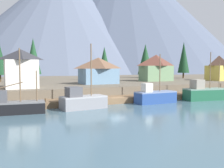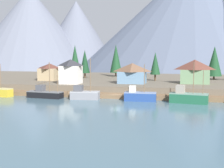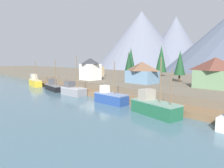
% 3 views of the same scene
% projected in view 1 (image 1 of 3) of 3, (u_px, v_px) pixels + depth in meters
% --- Properties ---
extents(ground_plane, '(400.00, 400.00, 1.00)m').
position_uv_depth(ground_plane, '(81.00, 95.00, 62.08)').
color(ground_plane, '#476675').
extents(dock, '(80.00, 4.00, 1.60)m').
position_uv_depth(dock, '(114.00, 100.00, 45.72)').
color(dock, brown).
rests_on(dock, ground_plane).
extents(shoreline_bank, '(400.00, 56.00, 2.50)m').
position_uv_depth(shoreline_bank, '(67.00, 84.00, 72.81)').
color(shoreline_bank, '#665B4C').
rests_on(shoreline_bank, ground_plane).
extents(mountain_east_peak, '(145.08, 145.08, 66.60)m').
position_uv_depth(mountain_east_peak, '(60.00, 23.00, 165.09)').
color(mountain_east_peak, slate).
rests_on(mountain_east_peak, ground_plane).
extents(mountain_far_ridge, '(175.15, 175.15, 89.38)m').
position_uv_depth(mountain_far_ridge, '(123.00, 13.00, 192.71)').
color(mountain_far_ridge, '#4C566B').
rests_on(mountain_far_ridge, ground_plane).
extents(fishing_boat_black, '(9.23, 3.62, 8.78)m').
position_uv_depth(fishing_boat_black, '(9.00, 106.00, 34.87)').
color(fishing_boat_black, black).
rests_on(fishing_boat_black, ground_plane).
extents(fishing_boat_grey, '(6.96, 3.56, 9.75)m').
position_uv_depth(fishing_boat_grey, '(82.00, 101.00, 39.13)').
color(fishing_boat_grey, gray).
rests_on(fishing_boat_grey, ground_plane).
extents(fishing_boat_blue, '(7.27, 2.88, 8.40)m').
position_uv_depth(fishing_boat_blue, '(155.00, 96.00, 45.05)').
color(fishing_boat_blue, navy).
rests_on(fishing_boat_blue, ground_plane).
extents(fishing_boat_green, '(8.46, 4.09, 8.96)m').
position_uv_depth(fishing_boat_green, '(205.00, 93.00, 49.01)').
color(fishing_boat_green, '#1E5B3D').
rests_on(fishing_boat_green, ground_plane).
extents(house_green, '(8.16, 4.63, 6.69)m').
position_uv_depth(house_green, '(156.00, 68.00, 66.77)').
color(house_green, '#6B8E66').
rests_on(house_green, shoreline_bank).
extents(house_white, '(5.65, 5.02, 6.78)m').
position_uv_depth(house_white, '(21.00, 68.00, 45.60)').
color(house_white, silver).
rests_on(house_white, shoreline_bank).
extents(house_yellow, '(5.30, 5.28, 6.59)m').
position_uv_depth(house_yellow, '(219.00, 68.00, 69.11)').
color(house_yellow, gold).
rests_on(house_yellow, shoreline_bank).
extents(house_blue, '(7.98, 5.62, 5.68)m').
position_uv_depth(house_blue, '(98.00, 70.00, 56.91)').
color(house_blue, '#6689A8').
rests_on(house_blue, shoreline_bank).
extents(conifer_near_left, '(4.90, 4.90, 10.78)m').
position_uv_depth(conifer_near_left, '(145.00, 59.00, 83.85)').
color(conifer_near_left, '#4C3823').
rests_on(conifer_near_left, shoreline_bank).
extents(conifer_mid_right, '(3.07, 3.07, 8.81)m').
position_uv_depth(conifer_mid_right, '(104.00, 60.00, 67.91)').
color(conifer_mid_right, '#4C3823').
rests_on(conifer_mid_right, shoreline_bank).
extents(conifer_back_left, '(4.34, 4.34, 11.75)m').
position_uv_depth(conifer_back_left, '(33.00, 56.00, 74.92)').
color(conifer_back_left, '#4C3823').
rests_on(conifer_back_left, shoreline_bank).
extents(conifer_back_right, '(3.57, 3.57, 11.24)m').
position_uv_depth(conifer_back_right, '(184.00, 57.00, 81.17)').
color(conifer_back_right, '#4C3823').
rests_on(conifer_back_right, shoreline_bank).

